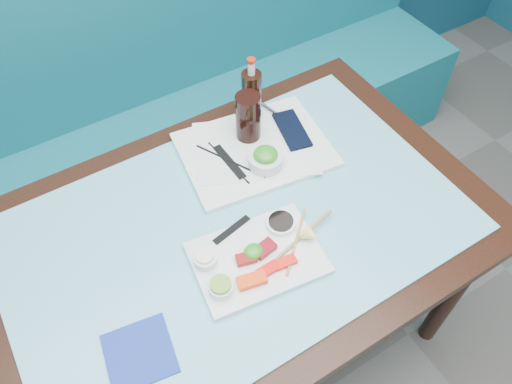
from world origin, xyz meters
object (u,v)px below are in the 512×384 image
dining_table (237,244)px  cola_glass (248,117)px  seaweed_bowl (265,161)px  cola_bottle_body (252,97)px  serving_tray (255,150)px  blue_napkin (139,353)px  booth_bench (138,137)px  sashimi_plate (257,258)px

dining_table → cola_glass: cola_glass is taller
seaweed_bowl → cola_bottle_body: 0.23m
serving_tray → seaweed_bowl: bearing=-89.7°
blue_napkin → serving_tray: bearing=35.7°
dining_table → serving_tray: 0.30m
seaweed_bowl → cola_glass: cola_glass is taller
dining_table → cola_bottle_body: bearing=52.8°
dining_table → cola_glass: 0.38m
serving_tray → cola_glass: bearing=87.5°
cola_glass → blue_napkin: cola_glass is taller
serving_tray → blue_napkin: size_ratio=2.89×
seaweed_bowl → cola_bottle_body: size_ratio=0.57×
cola_bottle_body → serving_tray: bearing=-117.7°
serving_tray → blue_napkin: 0.68m
seaweed_bowl → cola_glass: (0.02, 0.13, 0.06)m
dining_table → seaweed_bowl: bearing=36.5°
cola_bottle_body → dining_table: bearing=-127.2°
booth_bench → sashimi_plate: 1.04m
dining_table → sashimi_plate: 0.16m
cola_bottle_body → seaweed_bowl: bearing=-111.0°
blue_napkin → sashimi_plate: bearing=10.9°
cola_bottle_body → blue_napkin: bearing=-139.6°
sashimi_plate → serving_tray: (0.19, 0.33, -0.00)m
dining_table → blue_napkin: size_ratio=9.27×
booth_bench → dining_table: (0.00, -0.84, 0.29)m
dining_table → seaweed_bowl: (0.18, 0.13, 0.13)m
seaweed_bowl → cola_glass: bearing=81.3°
booth_bench → cola_glass: (0.20, -0.58, 0.48)m
booth_bench → cola_bottle_body: bearing=-62.8°
dining_table → seaweed_bowl: 0.25m
sashimi_plate → cola_glass: 0.44m
serving_tray → seaweed_bowl: seaweed_bowl is taller
seaweed_bowl → sashimi_plate: bearing=-126.1°
blue_napkin → cola_glass: bearing=38.8°
dining_table → cola_bottle_body: cola_bottle_body is taller
serving_tray → cola_bottle_body: bearing=70.2°
seaweed_bowl → cola_glass: size_ratio=0.65×
serving_tray → seaweed_bowl: size_ratio=4.32×
booth_bench → cola_glass: 0.78m
booth_bench → serving_tray: size_ratio=6.86×
sashimi_plate → cola_glass: bearing=69.5°
dining_table → seaweed_bowl: seaweed_bowl is taller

